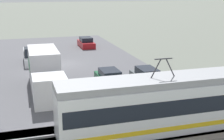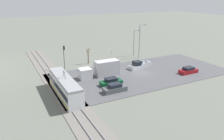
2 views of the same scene
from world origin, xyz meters
The scene contains 9 objects.
ground_plane centered at (0.00, 0.00, 0.00)m, with size 320.00×320.00×0.00m, color #60665B.
road_surface centered at (0.00, 0.00, 0.04)m, with size 18.37×39.90×0.08m.
rail_bed centered at (0.00, 18.36, 0.05)m, with size 67.62×4.40×0.22m.
light_rail_tram centered at (-3.53, 18.36, 1.66)m, with size 12.62×2.62×4.39m.
box_truck centered at (2.53, 8.56, 1.56)m, with size 2.43×8.92×3.22m.
pickup_truck centered at (3.04, -1.54, 0.79)m, with size 2.04×5.31×1.87m.
sedan_car_0 centered at (-2.97, 9.11, 0.66)m, with size 1.80×4.32×1.41m.
sedan_car_1 centered at (-4.80, -9.43, 0.66)m, with size 1.85×4.33×1.41m.
sedan_car_2 centered at (-6.13, 9.98, 0.71)m, with size 1.74×4.36×1.53m.
Camera 1 is at (4.35, 34.33, 8.43)m, focal length 50.00 mm.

